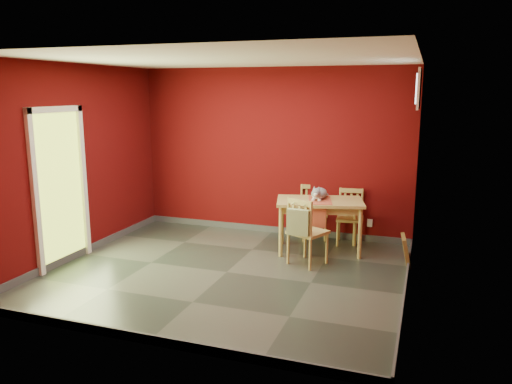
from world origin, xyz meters
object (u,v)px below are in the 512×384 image
(cat, at_px, (319,191))
(dining_table, at_px, (320,207))
(tote_bag, at_px, (298,222))
(chair_near, at_px, (306,231))
(chair_far_left, at_px, (313,211))
(chair_far_right, at_px, (350,216))
(picture_frame, at_px, (406,251))

(cat, bearing_deg, dining_table, -86.31)
(tote_bag, bearing_deg, chair_near, 74.44)
(tote_bag, distance_m, cat, 0.95)
(dining_table, relative_size, chair_far_left, 1.61)
(dining_table, relative_size, chair_near, 1.47)
(chair_far_right, height_order, chair_near, chair_near)
(chair_far_left, bearing_deg, tote_bag, -84.88)
(tote_bag, relative_size, picture_frame, 0.99)
(chair_far_left, relative_size, picture_frame, 2.04)
(chair_far_left, bearing_deg, picture_frame, -30.08)
(cat, relative_size, picture_frame, 1.10)
(chair_far_left, distance_m, picture_frame, 1.73)
(chair_far_left, height_order, cat, cat)
(chair_near, bearing_deg, cat, 88.36)
(dining_table, relative_size, chair_far_right, 1.62)
(chair_far_right, relative_size, chair_near, 0.90)
(chair_far_right, bearing_deg, chair_far_left, 170.20)
(dining_table, relative_size, cat, 2.99)
(chair_far_left, distance_m, chair_far_right, 0.62)
(chair_near, height_order, tote_bag, chair_near)
(dining_table, distance_m, cat, 0.23)
(chair_far_right, bearing_deg, cat, -130.52)
(chair_near, relative_size, cat, 2.04)
(dining_table, height_order, cat, cat)
(dining_table, height_order, tote_bag, tote_bag)
(chair_near, height_order, picture_frame, chair_near)
(cat, xyz_separation_m, picture_frame, (1.27, -0.29, -0.68))
(chair_far_right, relative_size, tote_bag, 2.05)
(chair_far_left, relative_size, tote_bag, 2.07)
(cat, bearing_deg, chair_near, -109.12)
(chair_near, relative_size, tote_bag, 2.27)
(dining_table, xyz_separation_m, cat, (-0.03, 0.07, 0.21))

